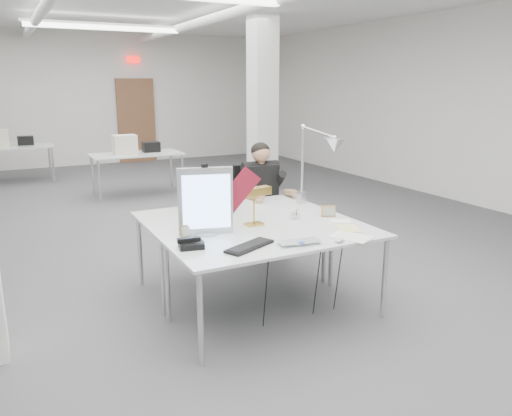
{
  "coord_description": "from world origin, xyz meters",
  "views": [
    {
      "loc": [
        -1.96,
        -5.94,
        1.99
      ],
      "look_at": [
        0.06,
        -2.0,
        0.88
      ],
      "focal_mm": 35.0,
      "sensor_mm": 36.0,
      "label": 1
    }
  ],
  "objects_px": {
    "laptop": "(302,244)",
    "desk_phone": "(191,245)",
    "monitor": "(205,201)",
    "desk_main": "(277,237)",
    "bankers_lamp": "(254,209)",
    "beige_monitor": "(209,193)",
    "office_chair": "(259,210)",
    "seated_person": "(261,181)",
    "architect_lamp": "(316,169)"
  },
  "relations": [
    {
      "from": "laptop",
      "to": "desk_phone",
      "type": "height_order",
      "value": "desk_phone"
    },
    {
      "from": "monitor",
      "to": "desk_phone",
      "type": "xyz_separation_m",
      "value": [
        -0.24,
        -0.29,
        -0.26
      ]
    },
    {
      "from": "desk_main",
      "to": "bankers_lamp",
      "type": "bearing_deg",
      "value": 93.57
    },
    {
      "from": "monitor",
      "to": "desk_phone",
      "type": "height_order",
      "value": "monitor"
    },
    {
      "from": "desk_main",
      "to": "bankers_lamp",
      "type": "height_order",
      "value": "bankers_lamp"
    },
    {
      "from": "beige_monitor",
      "to": "desk_phone",
      "type": "bearing_deg",
      "value": -104.09
    },
    {
      "from": "bankers_lamp",
      "to": "desk_phone",
      "type": "distance_m",
      "value": 0.8
    },
    {
      "from": "office_chair",
      "to": "monitor",
      "type": "height_order",
      "value": "monitor"
    },
    {
      "from": "desk_phone",
      "to": "bankers_lamp",
      "type": "bearing_deg",
      "value": 36.85
    },
    {
      "from": "monitor",
      "to": "beige_monitor",
      "type": "height_order",
      "value": "monitor"
    },
    {
      "from": "office_chair",
      "to": "monitor",
      "type": "distance_m",
      "value": 1.75
    },
    {
      "from": "desk_main",
      "to": "office_chair",
      "type": "bearing_deg",
      "value": 67.76
    },
    {
      "from": "beige_monitor",
      "to": "monitor",
      "type": "bearing_deg",
      "value": -99.02
    },
    {
      "from": "seated_person",
      "to": "architect_lamp",
      "type": "distance_m",
      "value": 0.91
    },
    {
      "from": "seated_person",
      "to": "beige_monitor",
      "type": "bearing_deg",
      "value": -144.22
    },
    {
      "from": "beige_monitor",
      "to": "office_chair",
      "type": "bearing_deg",
      "value": 48.07
    },
    {
      "from": "office_chair",
      "to": "seated_person",
      "type": "bearing_deg",
      "value": -84.64
    },
    {
      "from": "laptop",
      "to": "monitor",
      "type": "bearing_deg",
      "value": 139.04
    },
    {
      "from": "desk_phone",
      "to": "laptop",
      "type": "bearing_deg",
      "value": -13.17
    },
    {
      "from": "office_chair",
      "to": "desk_phone",
      "type": "height_order",
      "value": "office_chair"
    },
    {
      "from": "laptop",
      "to": "beige_monitor",
      "type": "relative_size",
      "value": 0.89
    },
    {
      "from": "monitor",
      "to": "bankers_lamp",
      "type": "xyz_separation_m",
      "value": [
        0.48,
        0.05,
        -0.13
      ]
    },
    {
      "from": "seated_person",
      "to": "beige_monitor",
      "type": "distance_m",
      "value": 0.96
    },
    {
      "from": "office_chair",
      "to": "desk_phone",
      "type": "relative_size",
      "value": 5.95
    },
    {
      "from": "desk_main",
      "to": "beige_monitor",
      "type": "relative_size",
      "value": 4.69
    },
    {
      "from": "desk_phone",
      "to": "architect_lamp",
      "type": "bearing_deg",
      "value": 33.19
    },
    {
      "from": "seated_person",
      "to": "monitor",
      "type": "xyz_separation_m",
      "value": [
        -1.14,
        -1.18,
        0.14
      ]
    },
    {
      "from": "laptop",
      "to": "desk_phone",
      "type": "distance_m",
      "value": 0.86
    },
    {
      "from": "monitor",
      "to": "architect_lamp",
      "type": "distance_m",
      "value": 1.35
    },
    {
      "from": "laptop",
      "to": "office_chair",
      "type": "bearing_deg",
      "value": 81.25
    },
    {
      "from": "desk_phone",
      "to": "beige_monitor",
      "type": "bearing_deg",
      "value": 72.28
    },
    {
      "from": "bankers_lamp",
      "to": "beige_monitor",
      "type": "bearing_deg",
      "value": 96.38
    },
    {
      "from": "desk_main",
      "to": "seated_person",
      "type": "relative_size",
      "value": 1.81
    },
    {
      "from": "monitor",
      "to": "bankers_lamp",
      "type": "distance_m",
      "value": 0.5
    },
    {
      "from": "office_chair",
      "to": "seated_person",
      "type": "height_order",
      "value": "seated_person"
    },
    {
      "from": "desk_main",
      "to": "laptop",
      "type": "xyz_separation_m",
      "value": [
        0.04,
        -0.32,
        0.03
      ]
    },
    {
      "from": "seated_person",
      "to": "desk_phone",
      "type": "height_order",
      "value": "seated_person"
    },
    {
      "from": "seated_person",
      "to": "architect_lamp",
      "type": "bearing_deg",
      "value": -73.39
    },
    {
      "from": "desk_main",
      "to": "architect_lamp",
      "type": "bearing_deg",
      "value": 39.15
    },
    {
      "from": "laptop",
      "to": "desk_main",
      "type": "bearing_deg",
      "value": 106.24
    },
    {
      "from": "laptop",
      "to": "bankers_lamp",
      "type": "height_order",
      "value": "bankers_lamp"
    },
    {
      "from": "seated_person",
      "to": "bankers_lamp",
      "type": "bearing_deg",
      "value": -115.03
    },
    {
      "from": "monitor",
      "to": "desk_phone",
      "type": "relative_size",
      "value": 3.03
    },
    {
      "from": "desk_phone",
      "to": "architect_lamp",
      "type": "distance_m",
      "value": 1.71
    },
    {
      "from": "office_chair",
      "to": "bankers_lamp",
      "type": "bearing_deg",
      "value": -113.95
    },
    {
      "from": "office_chair",
      "to": "bankers_lamp",
      "type": "height_order",
      "value": "office_chair"
    },
    {
      "from": "seated_person",
      "to": "bankers_lamp",
      "type": "xyz_separation_m",
      "value": [
        -0.66,
        -1.13,
        0.01
      ]
    },
    {
      "from": "office_chair",
      "to": "laptop",
      "type": "height_order",
      "value": "office_chair"
    },
    {
      "from": "laptop",
      "to": "beige_monitor",
      "type": "distance_m",
      "value": 1.37
    },
    {
      "from": "office_chair",
      "to": "architect_lamp",
      "type": "relative_size",
      "value": 1.38
    }
  ]
}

